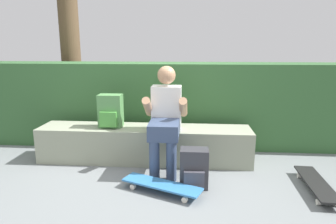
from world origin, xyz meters
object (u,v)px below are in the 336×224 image
Objects in this scene: backpack_on_bench at (110,111)px; backpack_on_ground at (194,169)px; skateboard_near_person at (161,185)px; bench_main at (145,144)px; skateboard_beside_bench at (316,183)px; person_skater at (165,116)px.

backpack_on_ground is (1.02, -0.66, -0.43)m from backpack_on_bench.
backpack_on_bench is (-0.70, 0.80, 0.55)m from skateboard_near_person.
bench_main reaches higher than backpack_on_ground.
skateboard_near_person is at bearing -174.12° from skateboard_beside_bench.
bench_main is at bearing 132.11° from backpack_on_ground.
person_skater reaches higher than bench_main.
backpack_on_bench reaches higher than bench_main.
backpack_on_bench reaches higher than skateboard_beside_bench.
skateboard_near_person is 1.01× the size of skateboard_beside_bench.
skateboard_beside_bench is 2.02× the size of backpack_on_bench.
skateboard_beside_bench is at bearing 0.93° from backpack_on_ground.
person_skater is 2.94× the size of backpack_on_ground.
backpack_on_ground is at bearing -179.07° from skateboard_beside_bench.
backpack_on_ground is (0.33, -0.46, -0.44)m from person_skater.
skateboard_near_person is at bearing -48.59° from backpack_on_bench.
person_skater is 0.81m from skateboard_near_person.
person_skater is at bearing 164.05° from skateboard_beside_bench.
skateboard_near_person is at bearing -70.17° from bench_main.
person_skater is 1.46× the size of skateboard_beside_bench.
backpack_on_bench is at bearing -178.69° from bench_main.
skateboard_near_person is at bearing -156.53° from backpack_on_ground.
skateboard_near_person is 2.04× the size of backpack_on_ground.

